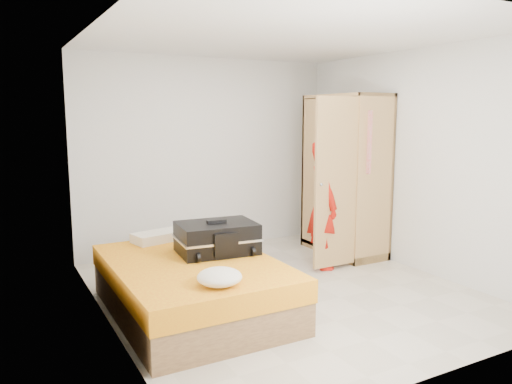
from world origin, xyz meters
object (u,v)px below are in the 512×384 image
suitcase (217,238)px  round_cushion (220,277)px  person (324,204)px  wardrobe (344,180)px  bed (193,286)px

suitcase → round_cushion: 0.96m
person → round_cushion: (-1.98, -1.32, -0.20)m
round_cushion → person: bearing=33.7°
wardrobe → round_cushion: (-2.56, -1.67, -0.43)m
wardrobe → person: bearing=-148.8°
bed → suitcase: bearing=23.6°
bed → round_cushion: bearing=-94.4°
bed → person: size_ratio=1.31×
bed → person: 2.08m
suitcase → round_cushion: size_ratio=2.25×
bed → wardrobe: wardrobe is taller
bed → person: person is taller
wardrobe → suitcase: wardrobe is taller
bed → suitcase: (0.32, 0.14, 0.40)m
wardrobe → person: wardrobe is taller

